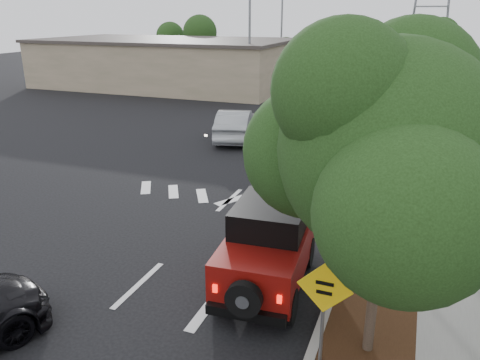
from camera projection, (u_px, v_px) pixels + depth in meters
The scene contains 16 objects.
ground at pixel (139, 285), 11.62m from camera, with size 120.00×120.00×0.00m, color black.
curb at pixel (378, 164), 20.59m from camera, with size 0.20×70.00×0.15m, color #9E9B93.
planting_strip at pixel (401, 167), 20.26m from camera, with size 1.80×70.00×0.12m, color black.
sidewalk at pixel (449, 172), 19.62m from camera, with size 2.00×70.00×0.12m, color gray.
commercial_building at pixel (167, 64), 42.71m from camera, with size 22.00×12.00×4.00m, color gray.
transmission_tower at pixel (423, 74), 51.78m from camera, with size 7.00×4.00×28.00m, color slate, non-canonical shape.
street_tree_near at pixel (367, 353), 9.29m from camera, with size 3.80×3.80×5.92m, color black, non-canonical shape.
street_tree_mid at pixel (392, 217), 15.45m from camera, with size 3.20×3.20×5.32m, color black, non-canonical shape.
street_tree_far at pixel (402, 162), 21.16m from camera, with size 3.40×3.40×5.62m, color black, non-canonical shape.
light_pole_a at pixel (249, 99), 36.66m from camera, with size 2.00×0.22×9.00m, color slate, non-canonical shape.
light_pole_b at pixel (280, 79), 47.55m from camera, with size 2.00×0.22×9.00m, color slate, non-canonical shape.
red_jeep at pixel (270, 244), 11.39m from camera, with size 2.09×4.19×2.10m.
silver_suv_ahead at pixel (309, 154), 19.88m from camera, with size 2.39×5.18×1.44m, color #9FA2A7.
silver_sedan_oncoming at pixel (235, 124), 24.79m from camera, with size 1.68×4.81×1.58m, color #A0A4A8.
parked_suv at pixel (238, 91), 36.20m from camera, with size 1.63×4.06×1.38m, color #999BA0.
speed_hump_sign at pixel (324, 300), 8.40m from camera, with size 1.02×0.09×2.17m.
Camera 1 is at (5.96, -8.49, 6.38)m, focal length 35.00 mm.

